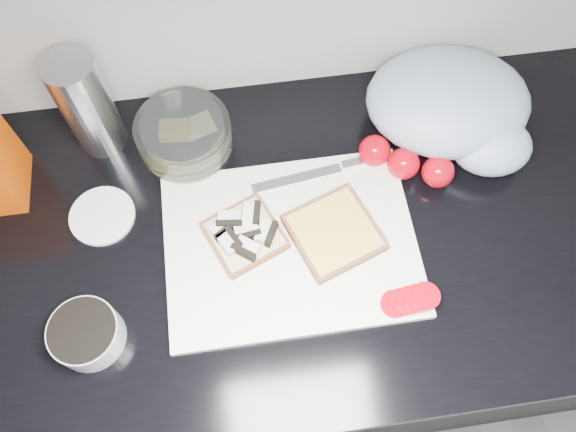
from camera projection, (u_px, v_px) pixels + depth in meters
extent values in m
cube|color=black|center=(260.00, 313.00, 1.34)|extent=(3.50, 0.60, 0.86)
cube|color=black|center=(248.00, 239.00, 0.93)|extent=(3.50, 0.64, 0.04)
cube|color=white|center=(291.00, 245.00, 0.90)|extent=(0.40, 0.30, 0.01)
cube|color=beige|center=(245.00, 235.00, 0.89)|extent=(0.14, 0.14, 0.01)
cube|color=silver|center=(221.00, 227.00, 0.88)|extent=(0.04, 0.04, 0.01)
cube|color=black|center=(221.00, 227.00, 0.88)|extent=(0.04, 0.03, 0.02)
cube|color=silver|center=(230.00, 218.00, 0.89)|extent=(0.04, 0.03, 0.01)
cube|color=black|center=(230.00, 218.00, 0.89)|extent=(0.04, 0.01, 0.02)
cube|color=silver|center=(250.00, 214.00, 0.89)|extent=(0.03, 0.04, 0.01)
cube|color=black|center=(250.00, 214.00, 0.89)|extent=(0.02, 0.04, 0.02)
cube|color=silver|center=(228.00, 243.00, 0.87)|extent=(0.04, 0.04, 0.01)
cube|color=black|center=(228.00, 243.00, 0.87)|extent=(0.03, 0.04, 0.02)
cube|color=silver|center=(247.00, 230.00, 0.88)|extent=(0.04, 0.03, 0.01)
cube|color=black|center=(247.00, 230.00, 0.88)|extent=(0.04, 0.01, 0.02)
cube|color=silver|center=(265.00, 232.00, 0.88)|extent=(0.04, 0.04, 0.01)
cube|color=black|center=(265.00, 232.00, 0.88)|extent=(0.03, 0.04, 0.02)
cube|color=silver|center=(247.00, 247.00, 0.86)|extent=(0.04, 0.04, 0.01)
cube|color=black|center=(247.00, 247.00, 0.86)|extent=(0.04, 0.03, 0.02)
cube|color=beige|center=(334.00, 233.00, 0.89)|extent=(0.16, 0.16, 0.02)
cube|color=gold|center=(335.00, 230.00, 0.88)|extent=(0.14, 0.14, 0.00)
cylinder|color=#B00411|center=(395.00, 304.00, 0.85)|extent=(0.06, 0.06, 0.01)
cylinder|color=#B00411|center=(402.00, 302.00, 0.85)|extent=(0.06, 0.06, 0.01)
cylinder|color=#B00411|center=(410.00, 300.00, 0.84)|extent=(0.06, 0.06, 0.01)
cylinder|color=#B00411|center=(418.00, 298.00, 0.84)|extent=(0.05, 0.05, 0.01)
cylinder|color=#B00411|center=(426.00, 296.00, 0.84)|extent=(0.05, 0.05, 0.01)
cube|color=silver|center=(297.00, 178.00, 0.94)|extent=(0.16, 0.04, 0.00)
cube|color=silver|center=(362.00, 161.00, 0.95)|extent=(0.07, 0.02, 0.01)
cylinder|color=#A2A7A6|center=(87.00, 334.00, 0.82)|extent=(0.10, 0.10, 0.05)
cylinder|color=black|center=(82.00, 331.00, 0.80)|extent=(0.10, 0.10, 0.01)
cylinder|color=white|center=(102.00, 216.00, 0.93)|extent=(0.14, 0.14, 0.01)
cylinder|color=silver|center=(185.00, 137.00, 0.96)|extent=(0.16, 0.16, 0.07)
cube|color=gold|center=(177.00, 138.00, 0.96)|extent=(0.05, 0.04, 0.04)
cube|color=#E7DA8A|center=(201.00, 136.00, 0.97)|extent=(0.06, 0.06, 0.01)
cylinder|color=#ADADB2|center=(87.00, 105.00, 0.91)|extent=(0.08, 0.08, 0.20)
ellipsoid|color=#A3B2C9|center=(448.00, 101.00, 0.95)|extent=(0.31, 0.26, 0.12)
ellipsoid|color=#A3B2C9|center=(491.00, 146.00, 0.94)|extent=(0.15, 0.13, 0.09)
sphere|color=#B00411|center=(404.00, 164.00, 0.94)|extent=(0.06, 0.06, 0.06)
sphere|color=#B00411|center=(438.00, 172.00, 0.93)|extent=(0.06, 0.06, 0.06)
sphere|color=#B00411|center=(375.00, 151.00, 0.95)|extent=(0.06, 0.06, 0.06)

